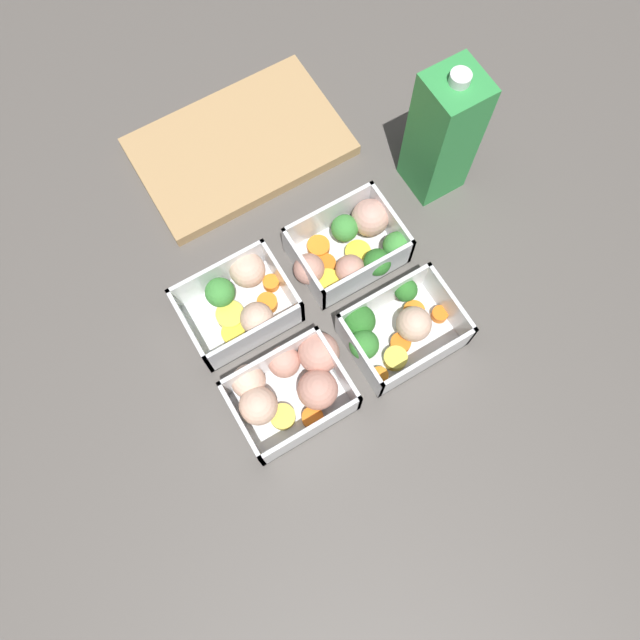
{
  "coord_description": "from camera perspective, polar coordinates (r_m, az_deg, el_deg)",
  "views": [
    {
      "loc": [
        -0.13,
        -0.21,
        0.74
      ],
      "look_at": [
        0.0,
        0.0,
        0.02
      ],
      "focal_mm": 35.0,
      "sensor_mm": 36.0,
      "label": 1
    }
  ],
  "objects": [
    {
      "name": "container_near_right",
      "position": [
        0.76,
        6.86,
        -0.8
      ],
      "size": [
        0.14,
        0.11,
        0.06
      ],
      "color": "white",
      "rests_on": "ground_plane"
    },
    {
      "name": "container_far_left",
      "position": [
        0.78,
        -7.2,
        1.81
      ],
      "size": [
        0.13,
        0.12,
        0.06
      ],
      "color": "white",
      "rests_on": "ground_plane"
    },
    {
      "name": "ground_plane",
      "position": [
        0.78,
        -0.0,
        -0.47
      ],
      "size": [
        4.0,
        4.0,
        0.0
      ],
      "primitive_type": "plane",
      "color": "#56514C"
    },
    {
      "name": "cutting_board",
      "position": [
        0.9,
        -7.35,
        15.48
      ],
      "size": [
        0.28,
        0.18,
        0.02
      ],
      "color": "tan",
      "rests_on": "ground_plane"
    },
    {
      "name": "container_far_right",
      "position": [
        0.8,
        3.03,
        6.68
      ],
      "size": [
        0.16,
        0.11,
        0.06
      ],
      "color": "white",
      "rests_on": "ground_plane"
    },
    {
      "name": "container_near_left",
      "position": [
        0.74,
        -2.65,
        -5.9
      ],
      "size": [
        0.15,
        0.12,
        0.06
      ],
      "color": "white",
      "rests_on": "ground_plane"
    },
    {
      "name": "juice_carton",
      "position": [
        0.81,
        11.16,
        16.26
      ],
      "size": [
        0.07,
        0.07,
        0.2
      ],
      "color": "green",
      "rests_on": "ground_plane"
    }
  ]
}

